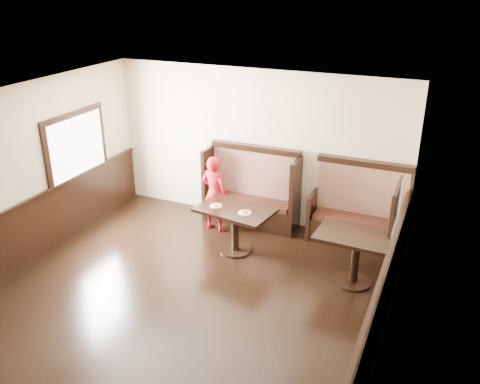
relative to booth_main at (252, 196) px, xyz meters
The scene contains 9 objects.
ground 3.34m from the booth_main, 90.00° to the right, with size 7.00×7.00×0.00m, color black.
room_shell 3.03m from the booth_main, 95.65° to the right, with size 7.00×7.00×7.00m.
booth_main is the anchor object (origin of this frame).
booth_neighbor 1.95m from the booth_main, ahead, with size 1.65×0.72×1.45m.
table_main 1.14m from the booth_main, 81.92° to the right, with size 1.32×0.93×0.78m.
table_neighbor 2.52m from the booth_main, 30.77° to the right, with size 1.20×0.81×0.81m.
child 0.76m from the booth_main, 131.96° to the right, with size 0.51×0.33×1.40m, color #AD1219.
pizza_plate_left 1.20m from the booth_main, 98.07° to the right, with size 0.20×0.20×0.04m.
pizza_plate_right 1.30m from the booth_main, 73.10° to the right, with size 0.21×0.21×0.04m.
Camera 1 is at (3.20, -4.61, 4.26)m, focal length 38.00 mm.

